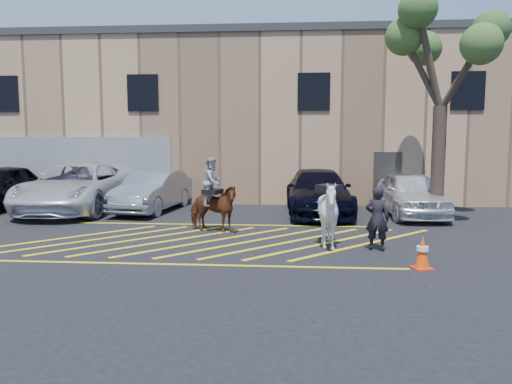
# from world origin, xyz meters

# --- Properties ---
(ground) EXTENTS (90.00, 90.00, 0.00)m
(ground) POSITION_xyz_m (0.00, 0.00, 0.00)
(ground) COLOR black
(ground) RESTS_ON ground
(car_white_pickup) EXTENTS (3.22, 6.60, 1.80)m
(car_white_pickup) POSITION_xyz_m (-5.93, 4.70, 0.90)
(car_white_pickup) COLOR silver
(car_white_pickup) RESTS_ON ground
(car_silver_sedan) EXTENTS (2.18, 4.78, 1.52)m
(car_silver_sedan) POSITION_xyz_m (-3.10, 4.92, 0.76)
(car_silver_sedan) COLOR gray
(car_silver_sedan) RESTS_ON ground
(car_blue_suv) EXTENTS (2.46, 5.59, 1.60)m
(car_blue_suv) POSITION_xyz_m (3.12, 4.77, 0.80)
(car_blue_suv) COLOR black
(car_blue_suv) RESTS_ON ground
(car_white_suv) EXTENTS (2.04, 4.73, 1.59)m
(car_white_suv) POSITION_xyz_m (6.40, 4.57, 0.79)
(car_white_suv) COLOR white
(car_white_suv) RESTS_ON ground
(handler) EXTENTS (0.68, 0.54, 1.61)m
(handler) POSITION_xyz_m (4.33, -1.03, 0.80)
(handler) COLOR black
(handler) RESTS_ON ground
(warehouse) EXTENTS (32.42, 10.20, 7.30)m
(warehouse) POSITION_xyz_m (-0.01, 11.99, 3.65)
(warehouse) COLOR tan
(warehouse) RESTS_ON ground
(hatching_zone) EXTENTS (12.60, 5.12, 0.01)m
(hatching_zone) POSITION_xyz_m (-0.00, -0.30, 0.01)
(hatching_zone) COLOR yellow
(hatching_zone) RESTS_ON ground
(mounted_bay) EXTENTS (1.85, 1.26, 2.23)m
(mounted_bay) POSITION_xyz_m (-0.14, 1.02, 0.90)
(mounted_bay) COLOR maroon
(mounted_bay) RESTS_ON ground
(saddled_white) EXTENTS (2.10, 2.11, 1.74)m
(saddled_white) POSITION_xyz_m (3.14, -0.85, 0.88)
(saddled_white) COLOR silver
(saddled_white) RESTS_ON ground
(traffic_cone) EXTENTS (0.47, 0.47, 0.73)m
(traffic_cone) POSITION_xyz_m (5.02, -2.72, 0.37)
(traffic_cone) COLOR #FD320A
(traffic_cone) RESTS_ON ground
(tree) EXTENTS (3.99, 4.37, 7.31)m
(tree) POSITION_xyz_m (6.93, 3.24, 5.69)
(tree) COLOR #45332A
(tree) RESTS_ON ground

